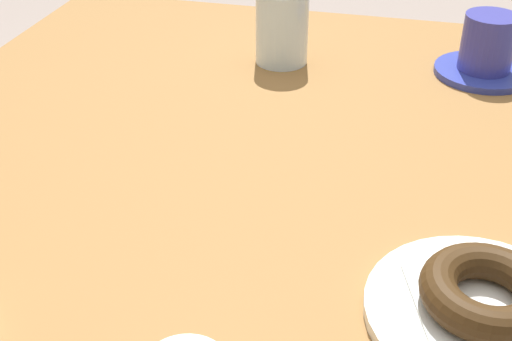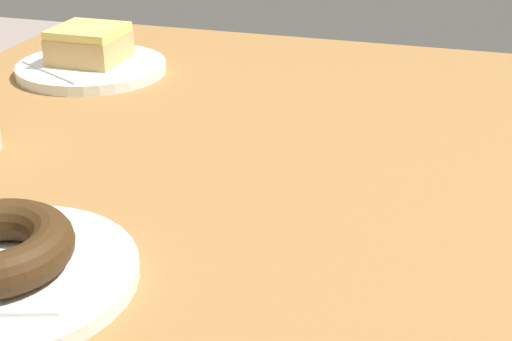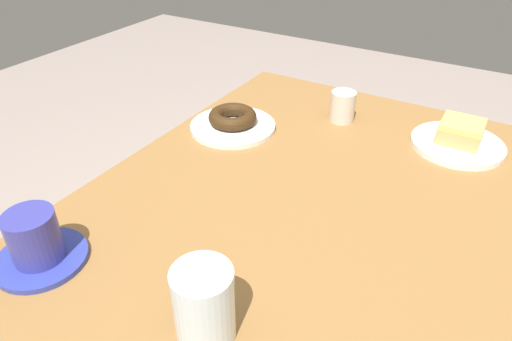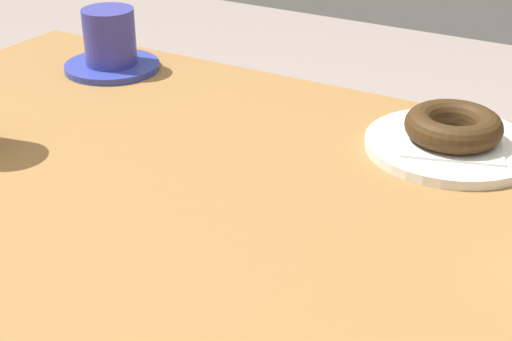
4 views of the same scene
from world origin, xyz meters
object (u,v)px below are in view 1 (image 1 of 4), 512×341
water_glass (282,27)px  coffee_cup (487,50)px  plate_chocolate_ring (482,314)px  donut_chocolate_ring (487,292)px

water_glass → coffee_cup: (-0.02, 0.29, -0.02)m
plate_chocolate_ring → water_glass: size_ratio=1.83×
donut_chocolate_ring → coffee_cup: size_ratio=0.80×
coffee_cup → water_glass: bearing=-85.5°
plate_chocolate_ring → donut_chocolate_ring: donut_chocolate_ring is taller
plate_chocolate_ring → water_glass: bearing=-150.4°
plate_chocolate_ring → coffee_cup: (-0.50, 0.02, 0.03)m
plate_chocolate_ring → donut_chocolate_ring: bearing=0.0°
water_glass → coffee_cup: water_glass is taller
water_glass → coffee_cup: size_ratio=0.78×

